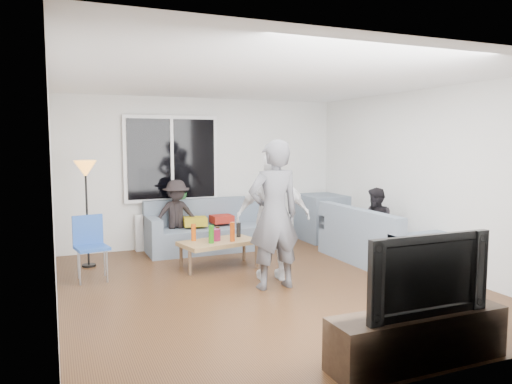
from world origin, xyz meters
name	(u,v)px	position (x,y,z in m)	size (l,w,h in m)	color
floor	(267,287)	(0.00, 0.00, -0.02)	(5.00, 5.50, 0.04)	#56351C
ceiling	(267,79)	(0.00, 0.00, 2.62)	(5.00, 5.50, 0.04)	white
wall_back	(204,172)	(0.00, 2.77, 1.30)	(5.00, 0.04, 2.60)	silver
wall_front	(419,216)	(0.00, -2.77, 1.30)	(5.00, 0.04, 2.60)	silver
wall_left	(51,193)	(-2.52, 0.00, 1.30)	(0.04, 5.50, 2.60)	silver
wall_right	(425,179)	(2.52, 0.00, 1.30)	(0.04, 5.50, 2.60)	silver
window_frame	(171,159)	(-0.60, 2.69, 1.55)	(1.62, 0.06, 1.47)	white
window_glass	(172,159)	(-0.60, 2.65, 1.55)	(1.50, 0.02, 1.35)	black
window_mullion	(172,159)	(-0.60, 2.64, 1.55)	(0.05, 0.03, 1.35)	white
radiator	(173,230)	(-0.60, 2.65, 0.31)	(1.30, 0.12, 0.62)	silver
potted_plant	(182,203)	(-0.44, 2.62, 0.79)	(0.19, 0.15, 0.35)	#2C6F30
vase	(161,209)	(-0.81, 2.62, 0.71)	(0.16, 0.16, 0.17)	white
sofa_back_section	(215,225)	(0.03, 2.27, 0.42)	(2.30, 0.85, 0.85)	slate
sofa_right_section	(376,235)	(2.02, 0.45, 0.42)	(0.85, 2.00, 0.85)	slate
sofa_corner	(324,217)	(2.19, 2.27, 0.42)	(0.85, 0.85, 0.85)	slate
cushion_yellow	(195,221)	(-0.32, 2.25, 0.51)	(0.38, 0.32, 0.14)	gold
cushion_red	(222,219)	(0.18, 2.33, 0.51)	(0.36, 0.30, 0.13)	maroon
coffee_table	(219,254)	(-0.29, 1.10, 0.20)	(1.10, 0.60, 0.40)	#AC7F53
pitcher	(215,235)	(-0.33, 1.13, 0.49)	(0.17, 0.17, 0.17)	maroon
side_chair	(92,249)	(-2.05, 1.11, 0.43)	(0.40, 0.40, 0.86)	#2650A8
floor_lamp	(87,214)	(-2.05, 1.90, 0.78)	(0.32, 0.32, 1.56)	orange
player_left	(274,215)	(0.04, -0.12, 0.94)	(0.68, 0.45, 1.87)	#4F4F55
player_right	(273,217)	(0.19, 0.21, 0.85)	(0.99, 0.41, 1.70)	white
spectator_right	(376,225)	(2.02, 0.45, 0.57)	(0.56, 0.43, 1.15)	black
spectator_back	(177,216)	(-0.62, 2.30, 0.61)	(0.79, 0.45, 1.22)	black
tv_console	(418,338)	(0.27, -2.50, 0.22)	(1.60, 0.40, 0.44)	#322419
television	(420,272)	(0.27, -2.50, 0.78)	(1.17, 0.15, 0.67)	black
bottle_b	(211,234)	(-0.44, 0.97, 0.53)	(0.08, 0.08, 0.26)	#277A16
bottle_d	(232,232)	(-0.11, 0.98, 0.54)	(0.07, 0.07, 0.28)	#C54A11
bottle_a	(194,232)	(-0.62, 1.24, 0.52)	(0.07, 0.07, 0.25)	#C64D0B
bottle_c	(218,232)	(-0.24, 1.28, 0.49)	(0.07, 0.07, 0.18)	black
bottle_e	(239,230)	(0.08, 1.25, 0.51)	(0.07, 0.07, 0.22)	black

